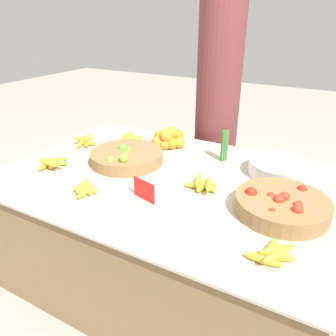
{
  "coord_description": "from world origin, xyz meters",
  "views": [
    {
      "loc": [
        0.72,
        -1.3,
        1.38
      ],
      "look_at": [
        0.0,
        0.0,
        0.69
      ],
      "focal_mm": 35.0,
      "sensor_mm": 36.0,
      "label": 1
    }
  ],
  "objects_px": {
    "metal_bowl": "(280,168)",
    "price_sign": "(144,190)",
    "lime_bowl": "(127,157)",
    "tomato_basket": "(282,205)",
    "vendor_person": "(217,112)"
  },
  "relations": [
    {
      "from": "price_sign",
      "to": "vendor_person",
      "type": "height_order",
      "value": "vendor_person"
    },
    {
      "from": "tomato_basket",
      "to": "metal_bowl",
      "type": "height_order",
      "value": "tomato_basket"
    },
    {
      "from": "lime_bowl",
      "to": "price_sign",
      "type": "xyz_separation_m",
      "value": [
        0.31,
        -0.3,
        0.01
      ]
    },
    {
      "from": "metal_bowl",
      "to": "vendor_person",
      "type": "height_order",
      "value": "vendor_person"
    },
    {
      "from": "metal_bowl",
      "to": "price_sign",
      "type": "xyz_separation_m",
      "value": [
        -0.47,
        -0.55,
        0.01
      ]
    },
    {
      "from": "lime_bowl",
      "to": "metal_bowl",
      "type": "relative_size",
      "value": 1.26
    },
    {
      "from": "tomato_basket",
      "to": "metal_bowl",
      "type": "relative_size",
      "value": 1.2
    },
    {
      "from": "lime_bowl",
      "to": "price_sign",
      "type": "height_order",
      "value": "lime_bowl"
    },
    {
      "from": "tomato_basket",
      "to": "price_sign",
      "type": "relative_size",
      "value": 3.04
    },
    {
      "from": "price_sign",
      "to": "metal_bowl",
      "type": "bearing_deg",
      "value": 64.04
    },
    {
      "from": "tomato_basket",
      "to": "vendor_person",
      "type": "bearing_deg",
      "value": 125.92
    },
    {
      "from": "lime_bowl",
      "to": "metal_bowl",
      "type": "bearing_deg",
      "value": 18.1
    },
    {
      "from": "lime_bowl",
      "to": "tomato_basket",
      "type": "height_order",
      "value": "lime_bowl"
    },
    {
      "from": "tomato_basket",
      "to": "vendor_person",
      "type": "xyz_separation_m",
      "value": [
        -0.63,
        0.87,
        0.09
      ]
    },
    {
      "from": "metal_bowl",
      "to": "price_sign",
      "type": "bearing_deg",
      "value": -130.65
    }
  ]
}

